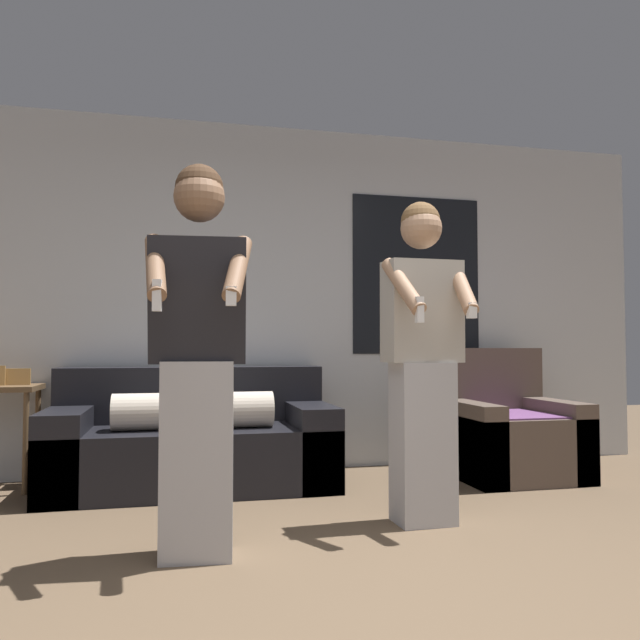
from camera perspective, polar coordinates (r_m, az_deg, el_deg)
The scene contains 5 objects.
wall_back at distance 4.92m, azimuth -4.40°, elevation 2.16°, with size 6.43×0.07×2.70m.
couch at distance 4.43m, azimuth -11.52°, elevation -10.98°, with size 1.90×0.87×0.81m.
armchair at distance 4.92m, azimuth 16.68°, elevation -9.89°, with size 0.86×0.88×0.95m.
person_left at distance 2.91m, azimuth -11.08°, elevation -2.99°, with size 0.49×0.51×1.80m.
person_right at distance 3.47m, azimuth 9.35°, elevation -3.22°, with size 0.48×0.46×1.76m.
Camera 1 is at (-0.72, -1.91, 0.95)m, focal length 35.00 mm.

